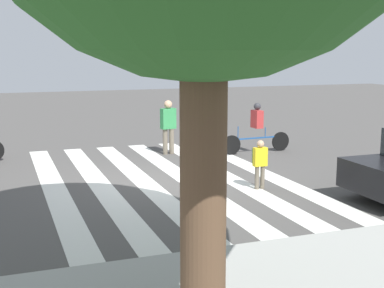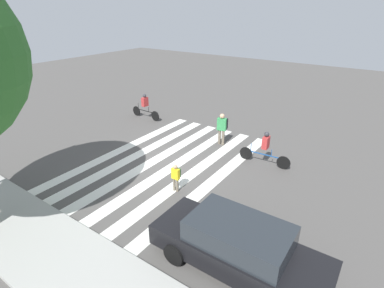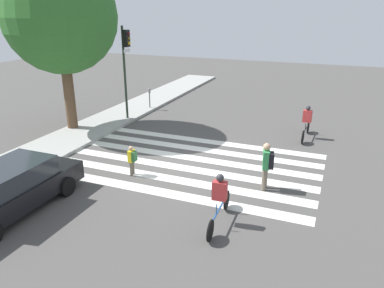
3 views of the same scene
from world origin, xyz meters
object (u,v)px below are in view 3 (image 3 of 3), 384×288
Objects in this scene: traffic_light at (126,56)px; pedestrian_adult_blue_shirt at (267,163)px; parking_meter at (149,94)px; street_tree at (60,17)px; car_parked_far_curb at (9,189)px; pedestrian_child_with_backpack at (132,158)px; cyclist_far_lane at (220,197)px; cyclist_near_curb at (307,121)px.

traffic_light reaches higher than pedestrian_adult_blue_shirt.
parking_meter is 6.82m from street_tree.
street_tree reaches higher than pedestrian_adult_blue_shirt.
pedestrian_adult_blue_shirt is at bearing -57.39° from car_parked_far_curb.
pedestrian_child_with_backpack is (-0.69, 4.77, -0.31)m from pedestrian_adult_blue_shirt.
traffic_light reaches higher than cyclist_far_lane.
pedestrian_adult_blue_shirt reaches higher than pedestrian_child_with_backpack.
parking_meter reaches higher than pedestrian_child_with_backpack.
street_tree is at bearing 56.95° from pedestrian_child_with_backpack.
street_tree reaches higher than traffic_light.
car_parked_far_curb is at bearing -170.18° from traffic_light.
traffic_light is 2.16× the size of cyclist_near_curb.
cyclist_far_lane is at bearing -135.91° from traffic_light.
car_parked_far_curb is at bearing 109.86° from pedestrian_adult_blue_shirt.
parking_meter is at bearing -20.05° from street_tree.
cyclist_near_curb is (3.06, -11.03, -4.55)m from street_tree.
traffic_light is 3.73× the size of parking_meter.
traffic_light is 4.33× the size of pedestrian_child_with_backpack.
parking_meter is at bearing 33.93° from cyclist_far_lane.
pedestrian_child_with_backpack is at bearing 61.14° from cyclist_far_lane.
street_tree is 3.50× the size of cyclist_near_curb.
parking_meter is at bearing 8.22° from car_parked_far_curb.
parking_meter is at bearing 0.97° from traffic_light.
cyclist_far_lane is (-8.58, 1.49, -0.00)m from cyclist_near_curb.
parking_meter is at bearing 81.31° from cyclist_near_curb.
cyclist_near_curb is (5.94, -0.69, -0.12)m from pedestrian_adult_blue_shirt.
cyclist_near_curb is 8.71m from cyclist_far_lane.
cyclist_near_curb is at bearing -74.47° from street_tree.
cyclist_far_lane is (-2.64, 0.80, -0.12)m from pedestrian_adult_blue_shirt.
pedestrian_child_with_backpack is (-3.57, -5.56, -4.74)m from street_tree.
cyclist_far_lane is at bearing -74.07° from car_parked_far_curb.
cyclist_far_lane is at bearing 172.60° from cyclist_near_curb.
pedestrian_adult_blue_shirt is 5.98m from cyclist_near_curb.
cyclist_near_curb is at bearing -19.26° from pedestrian_adult_blue_shirt.
parking_meter is 0.58× the size of cyclist_near_curb.
traffic_light is 7.61m from pedestrian_child_with_backpack.
pedestrian_adult_blue_shirt is 8.10m from car_parked_far_curb.
pedestrian_adult_blue_shirt is 4.83m from pedestrian_child_with_backpack.
parking_meter is 12.98m from cyclist_far_lane.
car_parked_far_curb is at bearing -154.15° from street_tree.
traffic_light is at bearing 45.40° from pedestrian_adult_blue_shirt.
car_parked_far_curb is (-1.70, 6.04, -0.10)m from cyclist_far_lane.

